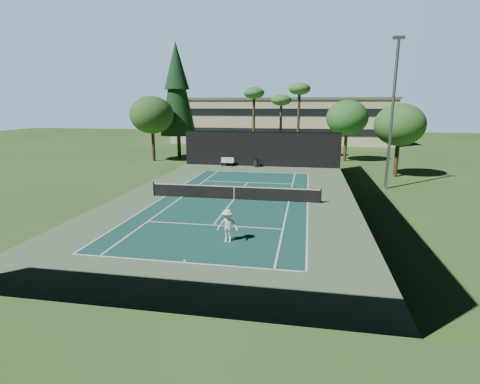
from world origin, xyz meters
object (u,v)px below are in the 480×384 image
(player, at_px, (228,226))
(tennis_ball_b, at_px, (239,195))
(tennis_ball_c, at_px, (268,194))
(trash_bin, at_px, (256,163))
(tennis_ball_a, at_px, (106,243))
(tennis_ball_d, at_px, (216,183))
(park_bench, at_px, (227,162))
(tennis_net, at_px, (234,192))

(player, bearing_deg, tennis_ball_b, 96.58)
(tennis_ball_c, height_order, trash_bin, trash_bin)
(trash_bin, bearing_deg, tennis_ball_a, -99.45)
(tennis_ball_c, relative_size, tennis_ball_d, 1.02)
(tennis_ball_a, relative_size, park_bench, 0.05)
(tennis_net, bearing_deg, trash_bin, 91.63)
(tennis_ball_b, xyz_separation_m, tennis_ball_c, (2.23, 0.76, 0.01))
(tennis_net, height_order, tennis_ball_b, tennis_net)
(tennis_ball_c, bearing_deg, tennis_net, -139.00)
(player, relative_size, tennis_ball_d, 23.37)
(tennis_ball_a, bearing_deg, park_bench, 88.12)
(tennis_ball_d, relative_size, park_bench, 0.05)
(tennis_net, distance_m, tennis_ball_d, 6.32)
(tennis_net, xyz_separation_m, tennis_ball_c, (2.38, 2.07, -0.52))
(tennis_ball_c, bearing_deg, tennis_ball_d, 145.66)
(tennis_ball_a, distance_m, park_bench, 25.69)
(player, distance_m, park_bench, 24.89)
(tennis_net, xyz_separation_m, tennis_ball_b, (0.15, 1.31, -0.53))
(tennis_ball_c, xyz_separation_m, park_bench, (-6.22, 13.37, 0.51))
(tennis_net, height_order, tennis_ball_a, tennis_net)
(tennis_ball_d, distance_m, trash_bin, 9.99)
(tennis_ball_c, distance_m, tennis_ball_d, 6.31)
(tennis_ball_d, bearing_deg, tennis_ball_a, -96.66)
(player, height_order, tennis_ball_b, player)
(park_bench, bearing_deg, trash_bin, -2.12)
(tennis_net, relative_size, player, 7.34)
(tennis_ball_b, xyz_separation_m, park_bench, (-3.99, 14.13, 0.52))
(tennis_net, bearing_deg, tennis_ball_a, -114.61)
(trash_bin, bearing_deg, tennis_ball_d, -103.91)
(tennis_ball_a, height_order, tennis_ball_c, tennis_ball_c)
(player, xyz_separation_m, tennis_ball_a, (-6.11, -1.35, -0.84))
(tennis_ball_d, bearing_deg, tennis_net, -63.26)
(tennis_ball_d, height_order, park_bench, park_bench)
(tennis_ball_b, xyz_separation_m, trash_bin, (-0.59, 14.01, 0.45))
(tennis_ball_b, height_order, tennis_ball_c, tennis_ball_c)
(player, xyz_separation_m, tennis_ball_b, (-1.27, 10.19, -0.85))
(tennis_net, bearing_deg, tennis_ball_b, 83.42)
(tennis_ball_a, bearing_deg, trash_bin, 80.55)
(tennis_ball_d, relative_size, trash_bin, 0.08)
(tennis_ball_a, bearing_deg, player, 12.49)
(tennis_net, distance_m, tennis_ball_c, 3.19)
(player, bearing_deg, tennis_net, 98.56)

